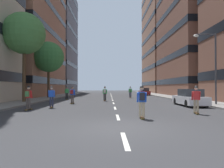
{
  "coord_description": "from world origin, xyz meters",
  "views": [
    {
      "loc": [
        -0.52,
        -8.56,
        1.7
      ],
      "look_at": [
        0.0,
        22.85,
        2.16
      ],
      "focal_mm": 32.99,
      "sensor_mm": 36.0,
      "label": 1
    }
  ],
  "objects": [
    {
      "name": "ground_plane",
      "position": [
        0.0,
        23.26,
        0.0
      ],
      "size": [
        139.57,
        139.57,
        0.0
      ],
      "primitive_type": "plane",
      "color": "#333335"
    },
    {
      "name": "sidewalk_left",
      "position": [
        -9.6,
        26.17,
        0.07
      ],
      "size": [
        3.19,
        63.97,
        0.14
      ],
      "primitive_type": "cube",
      "color": "gray",
      "rests_on": "ground_plane"
    },
    {
      "name": "sidewalk_right",
      "position": [
        9.6,
        26.17,
        0.07
      ],
      "size": [
        3.19,
        63.97,
        0.14
      ],
      "primitive_type": "cube",
      "color": "gray",
      "rests_on": "ground_plane"
    },
    {
      "name": "lane_markings",
      "position": [
        0.0,
        23.0,
        0.0
      ],
      "size": [
        0.16,
        52.2,
        0.01
      ],
      "color": "silver",
      "rests_on": "ground_plane"
    },
    {
      "name": "building_left_mid",
      "position": [
        -17.85,
        31.35,
        14.0
      ],
      "size": [
        13.44,
        22.11,
        27.81
      ],
      "color": "#9E6B51",
      "rests_on": "ground_plane"
    },
    {
      "name": "building_left_far",
      "position": [
        -17.85,
        53.16,
        15.37
      ],
      "size": [
        13.44,
        18.57,
        30.56
      ],
      "color": "slate",
      "rests_on": "ground_plane"
    },
    {
      "name": "building_right_mid",
      "position": [
        17.85,
        31.35,
        18.51
      ],
      "size": [
        13.44,
        20.03,
        36.83
      ],
      "color": "brown",
      "rests_on": "ground_plane"
    },
    {
      "name": "building_right_far",
      "position": [
        17.85,
        53.16,
        15.95
      ],
      "size": [
        13.44,
        20.64,
        31.72
      ],
      "color": "#9E6B51",
      "rests_on": "ground_plane"
    },
    {
      "name": "parked_car_near",
      "position": [
        6.8,
        33.54,
        0.7
      ],
      "size": [
        1.82,
        4.4,
        1.52
      ],
      "color": "maroon",
      "rests_on": "ground_plane"
    },
    {
      "name": "parked_car_mid",
      "position": [
        6.8,
        9.83,
        0.7
      ],
      "size": [
        1.82,
        4.4,
        1.52
      ],
      "color": "silver",
      "rests_on": "ground_plane"
    },
    {
      "name": "street_tree_near",
      "position": [
        -9.6,
        22.6,
        6.22
      ],
      "size": [
        4.6,
        4.6,
        8.4
      ],
      "color": "#4C3823",
      "rests_on": "sidewalk_left"
    },
    {
      "name": "street_tree_mid",
      "position": [
        -9.6,
        13.61,
        7.43
      ],
      "size": [
        4.45,
        4.45,
        9.55
      ],
      "color": "#4C3823",
      "rests_on": "sidewalk_left"
    },
    {
      "name": "streetlamp_right",
      "position": [
        8.91,
        10.03,
        4.14
      ],
      "size": [
        2.13,
        0.3,
        6.5
      ],
      "color": "#3F3F44",
      "rests_on": "sidewalk_right"
    },
    {
      "name": "skater_0",
      "position": [
        -6.12,
        19.05,
        0.98
      ],
      "size": [
        0.57,
        0.92,
        1.78
      ],
      "color": "brown",
      "rests_on": "ground_plane"
    },
    {
      "name": "skater_1",
      "position": [
        -5.17,
        8.28,
        0.98
      ],
      "size": [
        0.56,
        0.92,
        1.78
      ],
      "color": "brown",
      "rests_on": "ground_plane"
    },
    {
      "name": "skater_2",
      "position": [
        -4.23,
        12.49,
        1.02
      ],
      "size": [
        0.56,
        0.92,
        1.78
      ],
      "color": "brown",
      "rests_on": "ground_plane"
    },
    {
      "name": "skater_3",
      "position": [
        2.84,
        23.23,
        1.02
      ],
      "size": [
        0.56,
        0.92,
        1.78
      ],
      "color": "brown",
      "rests_on": "ground_plane"
    },
    {
      "name": "skater_4",
      "position": [
        5.02,
        4.36,
        0.98
      ],
      "size": [
        0.57,
        0.92,
        1.78
      ],
      "color": "brown",
      "rests_on": "ground_plane"
    },
    {
      "name": "skater_5",
      "position": [
        -6.42,
        6.64,
        1.02
      ],
      "size": [
        0.56,
        0.92,
        1.78
      ],
      "color": "brown",
      "rests_on": "ground_plane"
    },
    {
      "name": "skater_6",
      "position": [
        -0.98,
        16.48,
        1.02
      ],
      "size": [
        0.54,
        0.91,
        1.78
      ],
      "color": "brown",
      "rests_on": "ground_plane"
    },
    {
      "name": "skater_7",
      "position": [
        1.28,
        2.51,
        1.02
      ],
      "size": [
        0.54,
        0.91,
        1.78
      ],
      "color": "brown",
      "rests_on": "ground_plane"
    }
  ]
}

